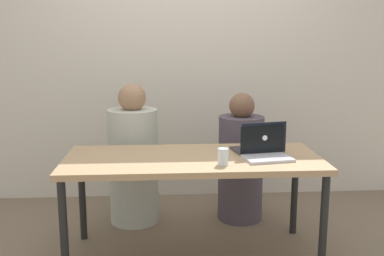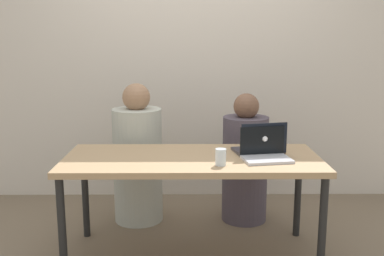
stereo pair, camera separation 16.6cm
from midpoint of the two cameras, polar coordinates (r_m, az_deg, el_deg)
name	(u,v)px [view 1 (the left image)]	position (r m, az deg, el deg)	size (l,w,h in m)	color
ground_plane	(193,255)	(3.23, -1.44, -15.82)	(12.00, 12.00, 0.00)	#70604C
back_wall	(184,54)	(4.16, -2.23, 9.32)	(4.50, 0.10, 2.66)	beige
desk	(193,166)	(2.99, -1.50, -4.82)	(1.69, 0.73, 0.70)	tan
person_on_left	(134,162)	(3.65, -8.72, -4.25)	(0.49, 0.49, 1.13)	#B2B6A8
person_on_right	(241,164)	(3.69, 4.92, -4.58)	(0.44, 0.44, 1.05)	#4C434E
laptop_front_right	(266,152)	(2.96, 7.75, -2.99)	(0.33, 0.26, 0.20)	silver
laptop_back_right	(259,146)	(3.10, 7.00, -2.24)	(0.36, 0.29, 0.22)	#38343B
water_glass_right	(223,158)	(2.78, 2.26, -3.81)	(0.07, 0.07, 0.10)	silver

